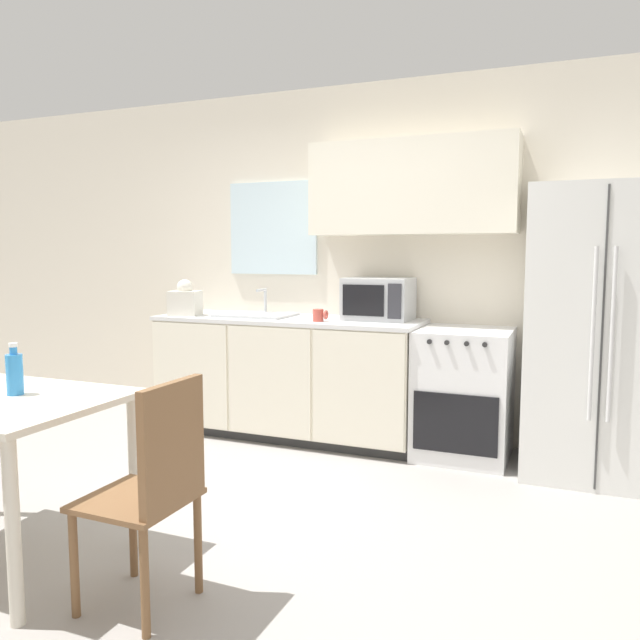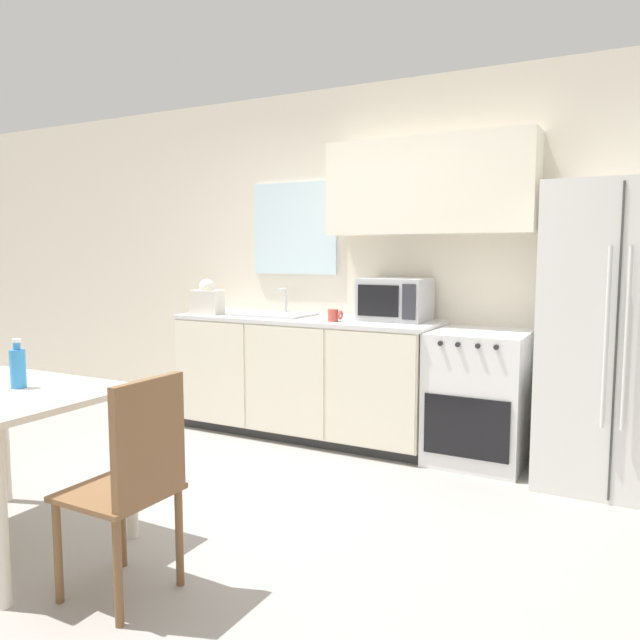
{
  "view_description": "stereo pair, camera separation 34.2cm",
  "coord_description": "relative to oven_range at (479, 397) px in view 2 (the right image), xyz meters",
  "views": [
    {
      "loc": [
        1.65,
        -2.66,
        1.42
      ],
      "look_at": [
        0.36,
        0.49,
        1.05
      ],
      "focal_mm": 35.0,
      "sensor_mm": 36.0,
      "label": 1
    },
    {
      "loc": [
        1.96,
        -2.52,
        1.42
      ],
      "look_at": [
        0.36,
        0.49,
        1.05
      ],
      "focal_mm": 35.0,
      "sensor_mm": 36.0,
      "label": 2
    }
  ],
  "objects": [
    {
      "name": "grocery_bag_0",
      "position": [
        -2.17,
        -0.16,
        0.6
      ],
      "size": [
        0.26,
        0.24,
        0.28
      ],
      "rotation": [
        0.0,
        0.0,
        0.21
      ],
      "color": "silver",
      "rests_on": "kitchen_counter"
    },
    {
      "name": "coffee_mug",
      "position": [
        -1.02,
        -0.18,
        0.52
      ],
      "size": [
        0.11,
        0.08,
        0.09
      ],
      "color": "#BF4C3F",
      "rests_on": "kitchen_counter"
    },
    {
      "name": "dining_chair_side",
      "position": [
        -0.8,
        -2.38,
        0.09
      ],
      "size": [
        0.41,
        0.41,
        0.93
      ],
      "rotation": [
        0.0,
        0.0,
        1.55
      ],
      "color": "brown",
      "rests_on": "ground_plane"
    },
    {
      "name": "microwave",
      "position": [
        -0.66,
        0.11,
        0.63
      ],
      "size": [
        0.48,
        0.38,
        0.31
      ],
      "color": "#B7BABC",
      "rests_on": "kitchen_counter"
    },
    {
      "name": "ground_plane",
      "position": [
        -0.96,
        -1.65,
        -0.45
      ],
      "size": [
        12.0,
        12.0,
        0.0
      ],
      "primitive_type": "plane",
      "color": "gray"
    },
    {
      "name": "wall_back",
      "position": [
        -0.89,
        0.33,
        0.98
      ],
      "size": [
        12.0,
        0.38,
        2.7
      ],
      "color": "beige",
      "rests_on": "ground_plane"
    },
    {
      "name": "kitchen_counter",
      "position": [
        -1.34,
        -0.01,
        0.02
      ],
      "size": [
        2.06,
        0.68,
        0.92
      ],
      "color": "#333333",
      "rests_on": "ground_plane"
    },
    {
      "name": "drink_bottle",
      "position": [
        -1.67,
        -2.25,
        0.43
      ],
      "size": [
        0.07,
        0.07,
        0.24
      ],
      "color": "#338CD8",
      "rests_on": "dining_table"
    },
    {
      "name": "oven_range",
      "position": [
        0.0,
        0.0,
        0.0
      ],
      "size": [
        0.63,
        0.66,
        0.89
      ],
      "color": "white",
      "rests_on": "ground_plane"
    },
    {
      "name": "kitchen_sink",
      "position": [
        -1.62,
        -0.0,
        0.49
      ],
      "size": [
        0.57,
        0.41,
        0.21
      ],
      "color": "#B7BABC",
      "rests_on": "kitchen_counter"
    },
    {
      "name": "refrigerator",
      "position": [
        0.84,
        -0.04,
        0.47
      ],
      "size": [
        0.87,
        0.78,
        1.83
      ],
      "color": "silver",
      "rests_on": "ground_plane"
    }
  ]
}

